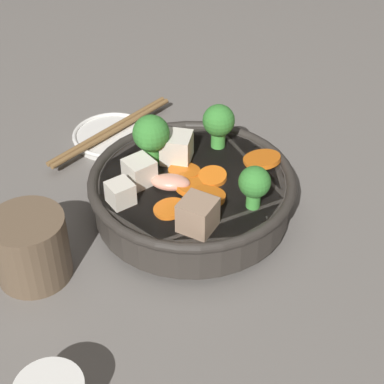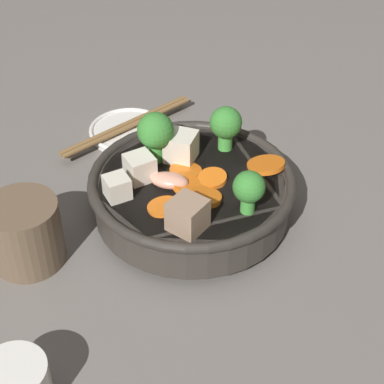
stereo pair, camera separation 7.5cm
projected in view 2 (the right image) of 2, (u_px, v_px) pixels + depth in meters
ground_plane at (192, 216)px, 0.77m from camera, size 3.00×3.00×0.00m
stirfry_bowl at (192, 189)px, 0.75m from camera, size 0.24×0.24×0.12m
side_saucer at (128, 131)px, 0.90m from camera, size 0.11×0.11×0.01m
dark_mug at (25, 232)px, 0.69m from camera, size 0.10×0.08×0.08m
chopsticks_pair at (128, 125)px, 0.90m from camera, size 0.16×0.16×0.01m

